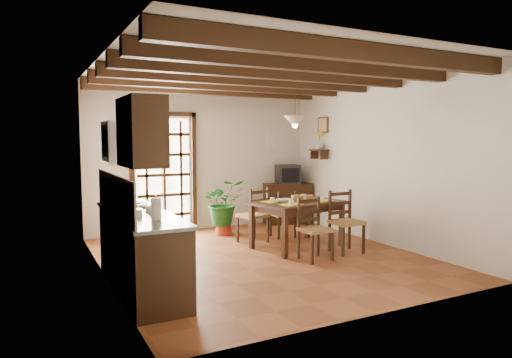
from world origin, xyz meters
TOP-DOWN VIEW (x-y plane):
  - ground_plane at (0.00, 0.00)m, footprint 5.00×5.00m
  - room_shell at (0.00, 0.00)m, footprint 4.52×5.02m
  - ceiling_beams at (0.00, 0.00)m, footprint 4.50×4.34m
  - french_door at (-0.80, 2.45)m, footprint 1.26×0.11m
  - kitchen_counter at (-1.96, -0.60)m, footprint 0.64×2.25m
  - upper_cabinet at (-2.08, -1.30)m, footprint 0.35×0.80m
  - range_hood at (-2.05, -0.05)m, footprint 0.38×0.60m
  - counter_items at (-1.95, -0.51)m, footprint 0.50×1.43m
  - dining_table at (0.82, 0.31)m, footprint 1.57×1.18m
  - chair_near_left at (0.63, -0.47)m, footprint 0.44×0.42m
  - chair_near_right at (1.32, -0.32)m, footprint 0.46×0.44m
  - chair_far_left at (0.32, 0.94)m, footprint 0.53×0.51m
  - chair_far_right at (1.01, 1.09)m, footprint 0.40×0.38m
  - table_setting at (0.82, 0.31)m, footprint 1.02×0.68m
  - table_bowl at (0.56, 0.31)m, footprint 0.27×0.27m
  - sideboard at (1.78, 2.23)m, footprint 1.07×0.68m
  - crt_tv at (1.78, 2.22)m, footprint 0.55×0.53m
  - fuse_box at (1.50, 2.48)m, footprint 0.25×0.03m
  - plant_pot at (0.14, 1.80)m, footprint 0.34×0.34m
  - potted_plant at (0.14, 1.80)m, footprint 2.12×1.87m
  - wall_shelf at (2.14, 1.60)m, footprint 0.20×0.42m
  - shelf_vase at (2.14, 1.60)m, footprint 0.15×0.15m
  - shelf_flowers at (2.14, 1.60)m, footprint 0.14×0.14m
  - framed_picture at (2.22, 1.60)m, footprint 0.03×0.32m
  - pendant_lamp at (0.82, 0.41)m, footprint 0.36×0.36m

SIDE VIEW (x-z plane):
  - ground_plane at x=0.00m, z-range 0.00..0.00m
  - plant_pot at x=0.14m, z-range 0.01..0.21m
  - chair_far_right at x=1.01m, z-range -0.16..0.69m
  - chair_near_left at x=0.63m, z-range -0.17..0.75m
  - chair_far_left at x=0.32m, z-range -0.18..0.77m
  - chair_near_right at x=1.32m, z-range -0.18..0.79m
  - sideboard at x=1.78m, z-range 0.00..0.84m
  - kitchen_counter at x=-1.96m, z-range -0.22..1.16m
  - potted_plant at x=0.14m, z-range -0.53..1.67m
  - dining_table at x=0.82m, z-range 0.28..1.05m
  - table_bowl at x=0.56m, z-range 0.76..0.82m
  - table_setting at x=0.82m, z-range 0.76..0.85m
  - counter_items at x=-1.95m, z-range 0.83..1.08m
  - crt_tv at x=1.78m, z-range 0.84..1.23m
  - french_door at x=-0.80m, z-range 0.02..2.34m
  - wall_shelf at x=2.14m, z-range 1.41..1.61m
  - shelf_vase at x=2.14m, z-range 1.57..1.73m
  - range_hood at x=-2.05m, z-range 1.46..2.00m
  - fuse_box at x=1.50m, z-range 1.59..1.91m
  - room_shell at x=0.00m, z-range 0.41..3.22m
  - upper_cabinet at x=-2.08m, z-range 1.50..2.20m
  - shelf_flowers at x=2.14m, z-range 1.68..2.04m
  - framed_picture at x=2.22m, z-range 1.89..2.21m
  - pendant_lamp at x=0.82m, z-range 1.66..2.50m
  - ceiling_beams at x=0.00m, z-range 2.59..2.79m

